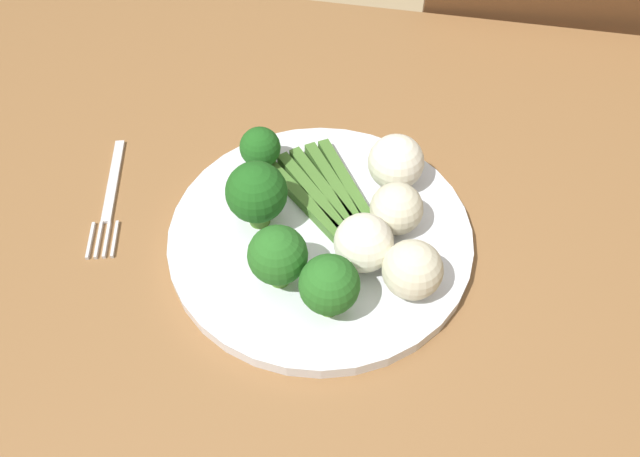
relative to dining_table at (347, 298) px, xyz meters
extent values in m
cube|color=olive|center=(0.00, 0.00, 0.08)|extent=(1.45, 0.86, 0.04)
cylinder|color=olive|center=(0.66, -0.37, -0.29)|extent=(0.07, 0.07, 0.70)
cube|color=brown|center=(-0.21, -0.65, -0.18)|extent=(0.42, 0.42, 0.02)
cube|color=brown|center=(-0.22, -0.47, 0.03)|extent=(0.38, 0.05, 0.40)
cylinder|color=brown|center=(-0.37, -0.83, -0.42)|extent=(0.04, 0.04, 0.45)
cylinder|color=brown|center=(-0.03, -0.81, -0.42)|extent=(0.04, 0.04, 0.45)
cylinder|color=brown|center=(-0.39, -0.49, -0.42)|extent=(0.04, 0.04, 0.45)
cylinder|color=brown|center=(-0.05, -0.47, -0.42)|extent=(0.04, 0.04, 0.45)
cylinder|color=white|center=(0.03, 0.00, 0.11)|extent=(0.30, 0.30, 0.01)
cube|color=#47752D|center=(0.02, -0.06, 0.12)|extent=(0.08, 0.11, 0.01)
cube|color=#47752D|center=(0.03, -0.06, 0.12)|extent=(0.08, 0.11, 0.01)
cube|color=#47752D|center=(0.04, -0.05, 0.12)|extent=(0.09, 0.10, 0.01)
cube|color=#47752D|center=(0.05, -0.04, 0.12)|extent=(0.10, 0.10, 0.01)
cube|color=#47752D|center=(0.05, -0.03, 0.12)|extent=(0.10, 0.09, 0.01)
cylinder|color=#568E33|center=(0.01, 0.09, 0.12)|extent=(0.02, 0.02, 0.02)
sphere|color=#286B23|center=(0.01, 0.09, 0.15)|extent=(0.05, 0.05, 0.05)
cylinder|color=#4C7F2B|center=(0.09, 0.00, 0.13)|extent=(0.02, 0.02, 0.02)
sphere|color=#1E5B1C|center=(0.09, 0.00, 0.16)|extent=(0.06, 0.06, 0.06)
cylinder|color=#4C7F2B|center=(0.11, -0.07, 0.12)|extent=(0.01, 0.01, 0.01)
sphere|color=#1E5B1C|center=(0.11, -0.07, 0.15)|extent=(0.04, 0.04, 0.04)
cylinder|color=#568E33|center=(0.06, 0.06, 0.12)|extent=(0.02, 0.02, 0.02)
sphere|color=#286B23|center=(0.06, 0.06, 0.15)|extent=(0.05, 0.05, 0.05)
sphere|color=beige|center=(-0.04, -0.02, 0.14)|extent=(0.05, 0.05, 0.05)
sphere|color=white|center=(-0.03, -0.08, 0.14)|extent=(0.06, 0.06, 0.06)
sphere|color=white|center=(-0.02, 0.03, 0.14)|extent=(0.06, 0.06, 0.06)
sphere|color=beige|center=(-0.06, 0.05, 0.14)|extent=(0.05, 0.05, 0.05)
cube|color=silver|center=(0.27, -0.04, 0.10)|extent=(0.04, 0.12, 0.00)
cube|color=silver|center=(0.26, 0.05, 0.10)|extent=(0.02, 0.04, 0.00)
cube|color=silver|center=(0.25, 0.04, 0.10)|extent=(0.02, 0.04, 0.00)
cube|color=silver|center=(0.24, 0.04, 0.10)|extent=(0.02, 0.04, 0.00)
cube|color=silver|center=(0.23, 0.04, 0.10)|extent=(0.02, 0.04, 0.00)
camera|label=1|loc=(-0.04, 0.37, 0.59)|focal=34.44mm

